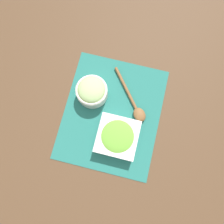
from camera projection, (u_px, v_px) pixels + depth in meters
ground_plane at (112, 114)px, 0.88m from camera, size 3.00×3.00×0.00m
placemat at (112, 114)px, 0.87m from camera, size 0.46×0.38×0.00m
cucumber_bowl at (92, 91)px, 0.85m from camera, size 0.12×0.12×0.08m
lettuce_bowl at (117, 137)px, 0.82m from camera, size 0.15×0.15×0.06m
wooden_spoon at (135, 107)px, 0.87m from camera, size 0.21×0.18×0.03m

